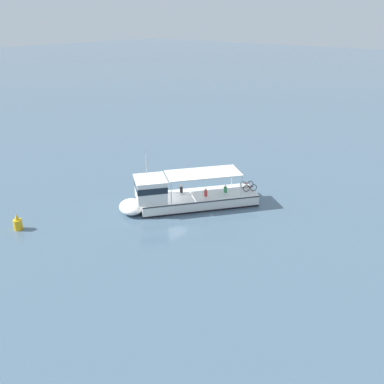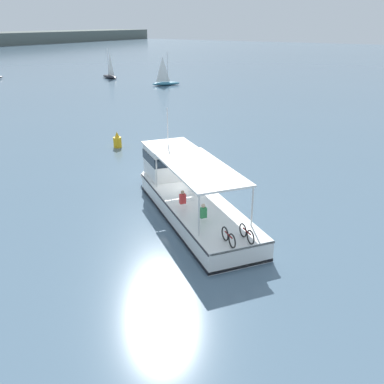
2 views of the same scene
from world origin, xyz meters
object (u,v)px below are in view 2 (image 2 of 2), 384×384
object	(u,v)px
ferry_main	(186,192)
channel_buoy	(117,141)
sailboat_horizon_west	(110,75)
sailboat_mid_channel	(166,82)

from	to	relation	value
ferry_main	channel_buoy	size ratio (longest dim) A/B	8.59
sailboat_horizon_west	sailboat_mid_channel	bearing A→B (deg)	-98.20
ferry_main	sailboat_horizon_west	xyz separation A→B (m)	(42.78, 44.46, -0.47)
sailboat_horizon_west	ferry_main	bearing A→B (deg)	-133.90
ferry_main	channel_buoy	bearing A→B (deg)	57.35
channel_buoy	sailboat_mid_channel	bearing A→B (deg)	28.64
sailboat_horizon_west	channel_buoy	xyz separation A→B (m)	(-35.18, -32.60, 0.03)
sailboat_horizon_west	channel_buoy	size ratio (longest dim) A/B	3.86
ferry_main	channel_buoy	distance (m)	14.09
sailboat_horizon_west	channel_buoy	distance (m)	47.97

